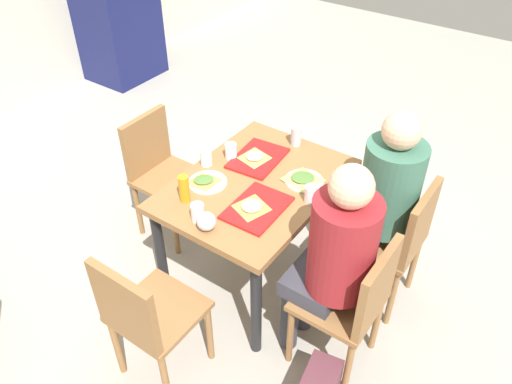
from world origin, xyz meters
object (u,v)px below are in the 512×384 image
at_px(tray_red_near, 257,208).
at_px(chair_near_right, 398,238).
at_px(person_in_red, 334,253).
at_px(condiment_bottle, 184,189).
at_px(plastic_cup_a, 206,157).
at_px(main_table, 256,196).
at_px(person_in_brown_jacket, 382,194).
at_px(pizza_slice_b, 255,157).
at_px(pizza_slice_d, 303,178).
at_px(plastic_cup_b, 311,194).
at_px(paper_plate_near_edge, 304,181).
at_px(plastic_cup_d, 231,151).
at_px(foil_bundle, 206,221).
at_px(chair_far_side, 160,167).
at_px(tray_red_far, 258,158).
at_px(soda_can, 296,136).
at_px(pizza_slice_a, 252,206).
at_px(paper_plate_center, 208,182).
at_px(chair_near_left, 355,300).
at_px(plastic_cup_c, 198,212).
at_px(chair_left_end, 145,315).
at_px(pizza_slice_c, 204,180).

bearing_deg(tray_red_near, chair_near_right, -54.22).
height_order(person_in_red, condiment_bottle, person_in_red).
bearing_deg(person_in_red, plastic_cup_a, 75.99).
height_order(main_table, person_in_brown_jacket, person_in_brown_jacket).
distance_m(pizza_slice_b, plastic_cup_a, 0.29).
distance_m(pizza_slice_d, plastic_cup_a, 0.59).
bearing_deg(plastic_cup_b, paper_plate_near_edge, 41.38).
height_order(paper_plate_near_edge, plastic_cup_d, plastic_cup_d).
bearing_deg(condiment_bottle, foil_bundle, -114.42).
xyz_separation_m(chair_far_side, foil_bundle, (-0.46, -0.80, 0.27)).
xyz_separation_m(tray_red_far, soda_can, (0.27, -0.10, 0.05)).
height_order(tray_red_far, pizza_slice_a, pizza_slice_a).
height_order(pizza_slice_a, foil_bundle, foil_bundle).
distance_m(pizza_slice_a, soda_can, 0.69).
height_order(chair_near_right, paper_plate_near_edge, chair_near_right).
bearing_deg(plastic_cup_d, plastic_cup_b, -97.76).
xyz_separation_m(plastic_cup_a, condiment_bottle, (-0.33, -0.12, 0.03)).
xyz_separation_m(person_in_red, soda_can, (0.74, 0.66, 0.03)).
bearing_deg(person_in_brown_jacket, paper_plate_center, 116.81).
distance_m(chair_near_right, tray_red_far, 0.94).
bearing_deg(pizza_slice_d, foil_bundle, 163.02).
bearing_deg(chair_far_side, condiment_bottle, -122.19).
height_order(person_in_brown_jacket, foil_bundle, person_in_brown_jacket).
distance_m(plastic_cup_d, soda_can, 0.43).
relative_size(main_table, chair_near_left, 1.26).
bearing_deg(person_in_red, tray_red_far, 58.73).
height_order(paper_plate_near_edge, pizza_slice_d, pizza_slice_d).
relative_size(plastic_cup_a, condiment_bottle, 0.62).
distance_m(person_in_brown_jacket, pizza_slice_d, 0.45).
bearing_deg(plastic_cup_d, tray_red_near, -126.84).
height_order(paper_plate_center, condiment_bottle, condiment_bottle).
relative_size(plastic_cup_a, plastic_cup_c, 1.00).
relative_size(chair_left_end, tray_red_far, 2.40).
distance_m(chair_left_end, foil_bundle, 0.54).
relative_size(person_in_red, plastic_cup_a, 12.75).
relative_size(pizza_slice_a, plastic_cup_a, 2.20).
relative_size(chair_far_side, pizza_slice_d, 3.43).
distance_m(chair_far_side, tray_red_far, 0.73).
height_order(chair_far_side, plastic_cup_b, chair_far_side).
height_order(person_in_brown_jacket, soda_can, person_in_brown_jacket).
relative_size(chair_left_end, person_in_brown_jacket, 0.68).
bearing_deg(person_in_brown_jacket, paper_plate_near_edge, 104.46).
bearing_deg(chair_near_left, pizza_slice_a, 84.94).
bearing_deg(plastic_cup_c, condiment_bottle, 62.94).
bearing_deg(tray_red_near, chair_near_left, -97.25).
distance_m(chair_left_end, tray_red_near, 0.79).
distance_m(chair_left_end, soda_can, 1.42).
relative_size(person_in_red, pizza_slice_d, 5.06).
relative_size(pizza_slice_c, plastic_cup_c, 2.09).
distance_m(pizza_slice_a, foil_bundle, 0.27).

